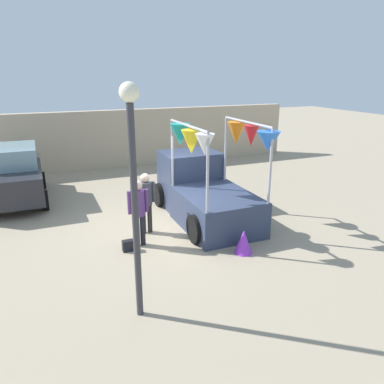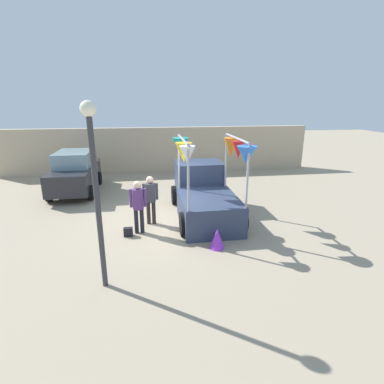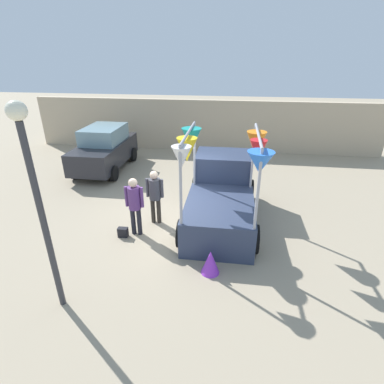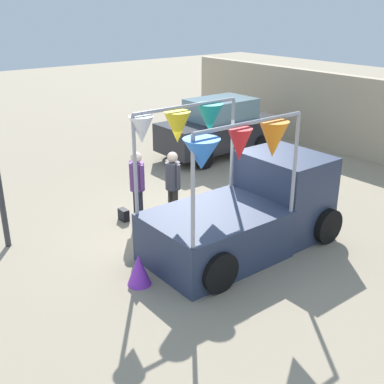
{
  "view_description": "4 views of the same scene",
  "coord_description": "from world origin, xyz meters",
  "views": [
    {
      "loc": [
        -3.11,
        -9.26,
        4.26
      ],
      "look_at": [
        0.62,
        -0.31,
        1.12
      ],
      "focal_mm": 35.0,
      "sensor_mm": 36.0,
      "label": 1
    },
    {
      "loc": [
        -0.64,
        -9.7,
        4.12
      ],
      "look_at": [
        0.73,
        -0.62,
        1.28
      ],
      "focal_mm": 28.0,
      "sensor_mm": 36.0,
      "label": 2
    },
    {
      "loc": [
        1.59,
        -7.76,
        4.77
      ],
      "look_at": [
        0.61,
        -0.7,
        1.44
      ],
      "focal_mm": 28.0,
      "sensor_mm": 36.0,
      "label": 3
    },
    {
      "loc": [
        7.8,
        -5.99,
        4.8
      ],
      "look_at": [
        0.43,
        -0.22,
        1.1
      ],
      "focal_mm": 45.0,
      "sensor_mm": 36.0,
      "label": 4
    }
  ],
  "objects": [
    {
      "name": "vendor_truck",
      "position": [
        1.35,
        0.6,
        0.9
      ],
      "size": [
        2.45,
        4.14,
        2.97
      ],
      "color": "#2D3851",
      "rests_on": "ground"
    },
    {
      "name": "person_vendor",
      "position": [
        -0.6,
        0.02,
        1.02
      ],
      "size": [
        0.53,
        0.34,
        1.69
      ],
      "color": "#2D2823",
      "rests_on": "ground"
    },
    {
      "name": "handbag",
      "position": [
        -1.34,
        -0.89,
        0.14
      ],
      "size": [
        0.28,
        0.16,
        0.28
      ],
      "primitive_type": "cube",
      "color": "black",
      "rests_on": "ground"
    },
    {
      "name": "ground_plane",
      "position": [
        0.0,
        0.0,
        0.0
      ],
      "size": [
        60.0,
        60.0,
        0.0
      ],
      "primitive_type": "plane",
      "color": "gray"
    },
    {
      "name": "person_customer",
      "position": [
        -0.99,
        -0.69,
        1.05
      ],
      "size": [
        0.53,
        0.34,
        1.73
      ],
      "color": "black",
      "rests_on": "ground"
    },
    {
      "name": "street_lamp",
      "position": [
        -1.73,
        -3.47,
        2.67
      ],
      "size": [
        0.32,
        0.32,
        4.12
      ],
      "color": "#333338",
      "rests_on": "ground"
    },
    {
      "name": "parked_car",
      "position": [
        -3.95,
        4.29,
        0.94
      ],
      "size": [
        1.88,
        4.0,
        1.88
      ],
      "color": "#26262B",
      "rests_on": "ground"
    },
    {
      "name": "brick_boundary_wall",
      "position": [
        0.0,
        7.86,
        1.3
      ],
      "size": [
        18.0,
        0.36,
        2.6
      ],
      "primitive_type": "cube",
      "color": "tan",
      "rests_on": "ground"
    },
    {
      "name": "folded_kite_bundle_violet",
      "position": [
        1.24,
        -2.08,
        0.3
      ],
      "size": [
        0.47,
        0.47,
        0.6
      ],
      "primitive_type": "cone",
      "rotation": [
        0.0,
        0.0,
        1.64
      ],
      "color": "purple",
      "rests_on": "ground"
    }
  ]
}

